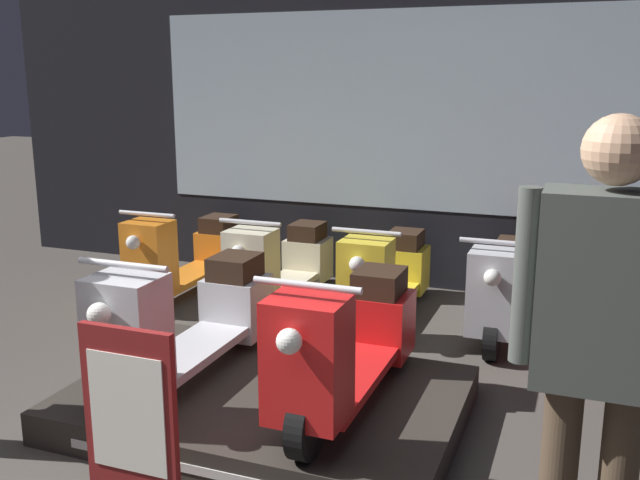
{
  "coord_description": "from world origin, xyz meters",
  "views": [
    {
      "loc": [
        1.64,
        -2.16,
        1.87
      ],
      "look_at": [
        0.03,
        2.07,
        0.81
      ],
      "focal_mm": 40.0,
      "sensor_mm": 36.0,
      "label": 1
    }
  ],
  "objects_px": {
    "scooter_backrow_1": "(282,266)",
    "price_sign_board": "(131,425)",
    "scooter_display_right": "(348,344)",
    "scooter_backrow_2": "(387,276)",
    "scooter_backrow_0": "(188,256)",
    "scooter_display_left": "(189,322)",
    "scooter_backrow_3": "(504,288)",
    "person_right_browsing": "(602,331)",
    "scooter_backrow_4": "(637,302)"
  },
  "relations": [
    {
      "from": "scooter_display_right",
      "to": "price_sign_board",
      "type": "bearing_deg",
      "value": -120.9
    },
    {
      "from": "scooter_backrow_0",
      "to": "scooter_display_right",
      "type": "bearing_deg",
      "value": -41.92
    },
    {
      "from": "scooter_backrow_3",
      "to": "person_right_browsing",
      "type": "distance_m",
      "value": 2.9
    },
    {
      "from": "scooter_display_right",
      "to": "person_right_browsing",
      "type": "height_order",
      "value": "person_right_browsing"
    },
    {
      "from": "scooter_display_right",
      "to": "scooter_backrow_2",
      "type": "xyz_separation_m",
      "value": [
        -0.32,
        1.89,
        -0.18
      ]
    },
    {
      "from": "scooter_display_left",
      "to": "scooter_backrow_2",
      "type": "xyz_separation_m",
      "value": [
        0.62,
        1.89,
        -0.18
      ]
    },
    {
      "from": "scooter_display_left",
      "to": "scooter_backrow_1",
      "type": "bearing_deg",
      "value": 98.15
    },
    {
      "from": "scooter_backrow_2",
      "to": "scooter_display_left",
      "type": "bearing_deg",
      "value": -108.22
    },
    {
      "from": "scooter_backrow_3",
      "to": "scooter_backrow_4",
      "type": "height_order",
      "value": "same"
    },
    {
      "from": "scooter_display_left",
      "to": "scooter_backrow_1",
      "type": "distance_m",
      "value": 1.92
    },
    {
      "from": "scooter_display_left",
      "to": "scooter_backrow_2",
      "type": "height_order",
      "value": "scooter_display_left"
    },
    {
      "from": "price_sign_board",
      "to": "scooter_backrow_4",
      "type": "bearing_deg",
      "value": 54.48
    },
    {
      "from": "person_right_browsing",
      "to": "price_sign_board",
      "type": "bearing_deg",
      "value": -174.84
    },
    {
      "from": "scooter_display_right",
      "to": "scooter_backrow_2",
      "type": "height_order",
      "value": "scooter_display_right"
    },
    {
      "from": "scooter_backrow_4",
      "to": "scooter_display_right",
      "type": "bearing_deg",
      "value": -127.81
    },
    {
      "from": "person_right_browsing",
      "to": "price_sign_board",
      "type": "height_order",
      "value": "person_right_browsing"
    },
    {
      "from": "scooter_display_left",
      "to": "scooter_backrow_2",
      "type": "relative_size",
      "value": 1.0
    },
    {
      "from": "scooter_backrow_4",
      "to": "person_right_browsing",
      "type": "height_order",
      "value": "person_right_browsing"
    },
    {
      "from": "scooter_backrow_2",
      "to": "person_right_browsing",
      "type": "distance_m",
      "value": 3.21
    },
    {
      "from": "scooter_backrow_0",
      "to": "person_right_browsing",
      "type": "height_order",
      "value": "person_right_browsing"
    },
    {
      "from": "scooter_display_left",
      "to": "scooter_backrow_3",
      "type": "relative_size",
      "value": 1.0
    },
    {
      "from": "scooter_display_left",
      "to": "scooter_backrow_0",
      "type": "height_order",
      "value": "scooter_display_left"
    },
    {
      "from": "scooter_display_right",
      "to": "scooter_backrow_0",
      "type": "bearing_deg",
      "value": 138.08
    },
    {
      "from": "scooter_backrow_0",
      "to": "scooter_backrow_1",
      "type": "xyz_separation_m",
      "value": [
        0.89,
        0.0,
        0.0
      ]
    },
    {
      "from": "scooter_backrow_4",
      "to": "scooter_backrow_1",
      "type": "bearing_deg",
      "value": 180.0
    },
    {
      "from": "person_right_browsing",
      "to": "scooter_display_right",
      "type": "bearing_deg",
      "value": 143.74
    },
    {
      "from": "scooter_display_right",
      "to": "scooter_backrow_3",
      "type": "xyz_separation_m",
      "value": [
        0.57,
        1.89,
        -0.18
      ]
    },
    {
      "from": "scooter_backrow_0",
      "to": "price_sign_board",
      "type": "bearing_deg",
      "value": -62.83
    },
    {
      "from": "price_sign_board",
      "to": "scooter_display_left",
      "type": "bearing_deg",
      "value": 107.92
    },
    {
      "from": "scooter_display_right",
      "to": "scooter_backrow_2",
      "type": "relative_size",
      "value": 1.0
    },
    {
      "from": "scooter_backrow_3",
      "to": "scooter_backrow_4",
      "type": "relative_size",
      "value": 1.0
    },
    {
      "from": "scooter_display_right",
      "to": "scooter_backrow_1",
      "type": "xyz_separation_m",
      "value": [
        -1.21,
        1.89,
        -0.18
      ]
    },
    {
      "from": "person_right_browsing",
      "to": "price_sign_board",
      "type": "distance_m",
      "value": 1.89
    },
    {
      "from": "scooter_display_right",
      "to": "scooter_backrow_2",
      "type": "bearing_deg",
      "value": 99.59
    },
    {
      "from": "scooter_display_left",
      "to": "scooter_display_right",
      "type": "height_order",
      "value": "same"
    },
    {
      "from": "scooter_backrow_1",
      "to": "person_right_browsing",
      "type": "bearing_deg",
      "value": -49.07
    },
    {
      "from": "scooter_backrow_0",
      "to": "scooter_backrow_1",
      "type": "distance_m",
      "value": 0.89
    },
    {
      "from": "scooter_backrow_4",
      "to": "price_sign_board",
      "type": "bearing_deg",
      "value": -125.52
    },
    {
      "from": "scooter_backrow_2",
      "to": "scooter_backrow_3",
      "type": "bearing_deg",
      "value": 0.0
    },
    {
      "from": "scooter_backrow_0",
      "to": "person_right_browsing",
      "type": "distance_m",
      "value": 4.33
    },
    {
      "from": "scooter_display_left",
      "to": "person_right_browsing",
      "type": "height_order",
      "value": "person_right_browsing"
    },
    {
      "from": "scooter_backrow_1",
      "to": "price_sign_board",
      "type": "bearing_deg",
      "value": -78.34
    },
    {
      "from": "scooter_backrow_4",
      "to": "price_sign_board",
      "type": "height_order",
      "value": "price_sign_board"
    },
    {
      "from": "scooter_backrow_0",
      "to": "scooter_backrow_2",
      "type": "relative_size",
      "value": 1.0
    },
    {
      "from": "scooter_backrow_0",
      "to": "scooter_backrow_1",
      "type": "bearing_deg",
      "value": 0.0
    },
    {
      "from": "scooter_display_left",
      "to": "scooter_backrow_0",
      "type": "xyz_separation_m",
      "value": [
        -1.16,
        1.89,
        -0.18
      ]
    },
    {
      "from": "scooter_backrow_1",
      "to": "scooter_backrow_4",
      "type": "relative_size",
      "value": 1.0
    },
    {
      "from": "scooter_display_left",
      "to": "price_sign_board",
      "type": "distance_m",
      "value": 1.08
    },
    {
      "from": "scooter_display_left",
      "to": "scooter_display_right",
      "type": "relative_size",
      "value": 1.0
    },
    {
      "from": "scooter_display_right",
      "to": "scooter_backrow_3",
      "type": "relative_size",
      "value": 1.0
    }
  ]
}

